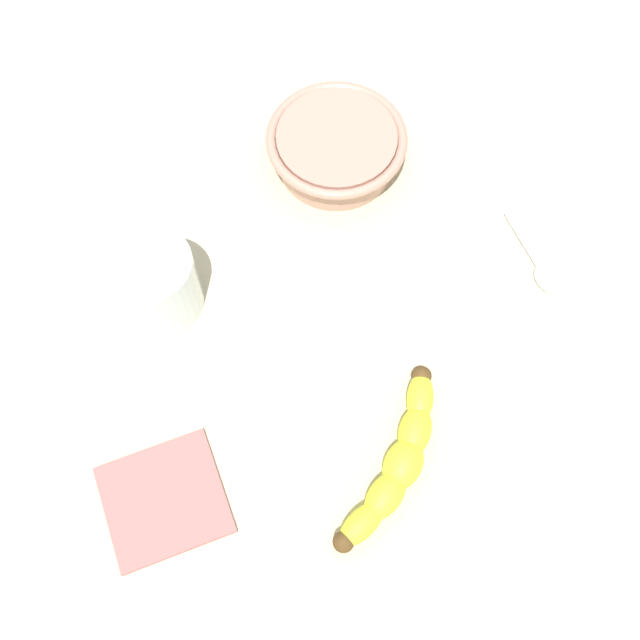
{
  "coord_description": "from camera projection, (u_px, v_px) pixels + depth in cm",
  "views": [
    {
      "loc": [
        -33.52,
        -6.01,
        81.72
      ],
      "look_at": [
        -0.02,
        0.09,
        5.0
      ],
      "focal_mm": 44.01,
      "sensor_mm": 36.0,
      "label": 1
    }
  ],
  "objects": [
    {
      "name": "smoothie_glass",
      "position": [
        156.0,
        286.0,
        0.83
      ],
      "size": [
        8.96,
        8.96,
        9.07
      ],
      "color": "silver",
      "rests_on": "wooden_tabletop"
    },
    {
      "name": "banana",
      "position": [
        398.0,
        462.0,
        0.78
      ],
      "size": [
        20.13,
        8.48,
        3.84
      ],
      "rotation": [
        0.0,
        0.0,
        6.0
      ],
      "color": "yellow",
      "rests_on": "wooden_tabletop"
    },
    {
      "name": "teaspoon",
      "position": [
        543.0,
        274.0,
        0.88
      ],
      "size": [
        10.14,
        7.4,
        0.8
      ],
      "rotation": [
        0.0,
        0.0,
        3.73
      ],
      "color": "silver",
      "rests_on": "wooden_tabletop"
    },
    {
      "name": "folded_napkin",
      "position": [
        164.0,
        500.0,
        0.78
      ],
      "size": [
        15.52,
        15.73,
        0.6
      ],
      "primitive_type": "cube",
      "rotation": [
        0.0,
        0.0,
        0.55
      ],
      "color": "#BC6660",
      "rests_on": "wooden_tabletop"
    },
    {
      "name": "ceramic_bowl",
      "position": [
        336.0,
        147.0,
        0.92
      ],
      "size": [
        16.49,
        16.49,
        5.09
      ],
      "color": "tan",
      "rests_on": "wooden_tabletop"
    },
    {
      "name": "wooden_tabletop",
      "position": [
        321.0,
        333.0,
        0.87
      ],
      "size": [
        120.0,
        120.0,
        3.0
      ],
      "primitive_type": "cube",
      "color": "beige",
      "rests_on": "ground"
    }
  ]
}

